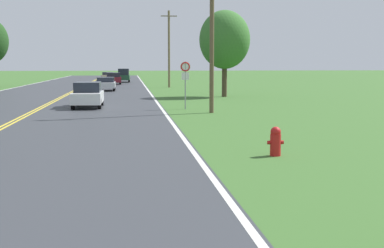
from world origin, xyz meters
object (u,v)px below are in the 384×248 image
object	(u,v)px
car_maroon_hatchback_receding	(113,78)
car_champagne_sedan_horizon	(108,76)
traffic_sign	(185,73)
car_silver_sedan_mid_far	(106,83)
tree_left_verge	(225,40)
car_dark_green_suv_distant	(124,75)
fire_hydrant	(275,141)
car_white_sedan_mid_near	(88,94)

from	to	relation	value
car_maroon_hatchback_receding	car_champagne_sedan_horizon	size ratio (longest dim) A/B	0.89
traffic_sign	car_silver_sedan_mid_far	bearing A→B (deg)	103.99
tree_left_verge	car_dark_green_suv_distant	size ratio (longest dim) A/B	1.41
fire_hydrant	car_silver_sedan_mid_far	world-z (taller)	car_silver_sedan_mid_far
car_dark_green_suv_distant	tree_left_verge	bearing A→B (deg)	14.71
traffic_sign	car_silver_sedan_mid_far	size ratio (longest dim) A/B	0.63
car_dark_green_suv_distant	fire_hydrant	bearing A→B (deg)	5.72
tree_left_verge	car_champagne_sedan_horizon	distance (m)	44.02
car_dark_green_suv_distant	car_champagne_sedan_horizon	size ratio (longest dim) A/B	1.03
fire_hydrant	car_champagne_sedan_horizon	xyz separation A→B (m)	(-7.44, 70.16, 0.27)
tree_left_verge	traffic_sign	bearing A→B (deg)	-110.99
traffic_sign	car_maroon_hatchback_receding	xyz separation A→B (m)	(-5.25, 38.83, -1.31)
car_champagne_sedan_horizon	car_maroon_hatchback_receding	bearing A→B (deg)	5.81
tree_left_verge	car_silver_sedan_mid_far	bearing A→B (deg)	132.46
tree_left_verge	car_white_sedan_mid_near	distance (m)	14.42
car_white_sedan_mid_near	car_silver_sedan_mid_far	bearing A→B (deg)	179.45
car_champagne_sedan_horizon	tree_left_verge	bearing A→B (deg)	15.46
tree_left_verge	car_champagne_sedan_horizon	world-z (taller)	tree_left_verge
traffic_sign	car_white_sedan_mid_near	xyz separation A→B (m)	(-5.80, 1.99, -1.32)
tree_left_verge	car_silver_sedan_mid_far	xyz separation A→B (m)	(-9.96, 10.88, -3.86)
traffic_sign	car_white_sedan_mid_near	size ratio (longest dim) A/B	0.64
car_white_sedan_mid_near	car_dark_green_suv_distant	xyz separation A→B (m)	(1.81, 44.46, 0.23)
tree_left_verge	car_maroon_hatchback_receding	world-z (taller)	tree_left_verge
fire_hydrant	tree_left_verge	bearing A→B (deg)	82.86
car_silver_sedan_mid_far	tree_left_verge	bearing A→B (deg)	42.15
car_maroon_hatchback_receding	car_dark_green_suv_distant	xyz separation A→B (m)	(1.26, 7.63, 0.21)
car_maroon_hatchback_receding	car_dark_green_suv_distant	distance (m)	7.73
car_dark_green_suv_distant	car_champagne_sedan_horizon	bearing A→B (deg)	-160.15
fire_hydrant	traffic_sign	size ratio (longest dim) A/B	0.31
traffic_sign	car_white_sedan_mid_near	world-z (taller)	traffic_sign
fire_hydrant	car_silver_sedan_mid_far	bearing A→B (deg)	99.55
fire_hydrant	car_champagne_sedan_horizon	size ratio (longest dim) A/B	0.18
traffic_sign	car_champagne_sedan_horizon	size ratio (longest dim) A/B	0.59
car_white_sedan_mid_near	car_silver_sedan_mid_far	world-z (taller)	car_white_sedan_mid_near
traffic_sign	car_maroon_hatchback_receding	size ratio (longest dim) A/B	0.66
traffic_sign	car_silver_sedan_mid_far	distance (m)	23.06
fire_hydrant	car_maroon_hatchback_receding	distance (m)	55.41
fire_hydrant	car_silver_sedan_mid_far	distance (m)	39.11
car_white_sedan_mid_near	traffic_sign	bearing A→B (deg)	71.18
car_silver_sedan_mid_far	car_champagne_sedan_horizon	xyz separation A→B (m)	(-0.95, 31.59, -0.01)
tree_left_verge	car_dark_green_suv_distant	world-z (taller)	tree_left_verge
car_white_sedan_mid_near	car_maroon_hatchback_receding	size ratio (longest dim) A/B	1.03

